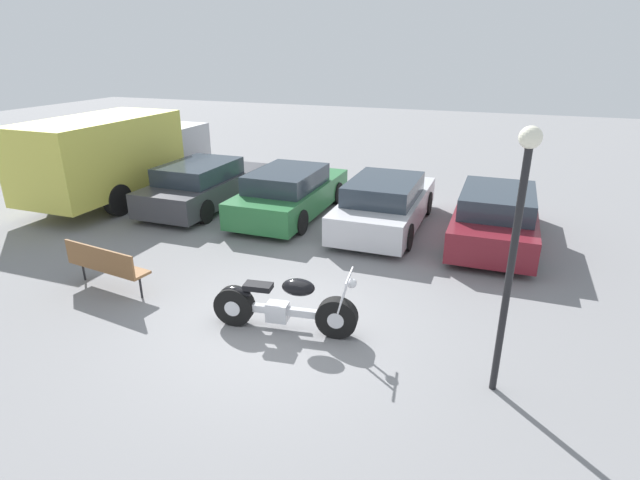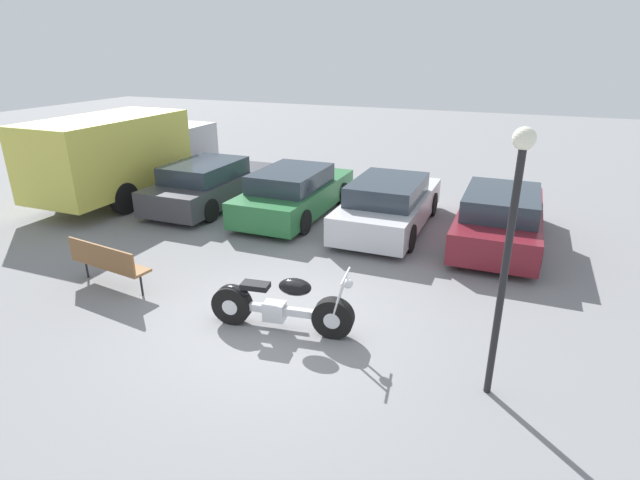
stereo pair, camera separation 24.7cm
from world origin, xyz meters
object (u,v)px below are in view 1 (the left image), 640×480
(parked_car_dark_grey, at_px, (204,185))
(parked_car_maroon, at_px, (496,216))
(parked_car_green, at_px, (290,193))
(park_bench, at_px, (105,263))
(motorcycle, at_px, (283,306))
(parked_car_silver, at_px, (385,204))
(lamp_post, at_px, (517,228))
(delivery_truck, at_px, (117,153))

(parked_car_dark_grey, relative_size, parked_car_maroon, 1.00)
(parked_car_green, xyz_separation_m, parked_car_maroon, (5.16, -0.10, 0.00))
(parked_car_maroon, bearing_deg, park_bench, -141.75)
(motorcycle, xyz_separation_m, parked_car_green, (-2.22, 5.36, 0.19))
(parked_car_silver, height_order, parked_car_maroon, same)
(parked_car_green, bearing_deg, parked_car_dark_grey, -178.06)
(motorcycle, height_order, parked_car_silver, parked_car_silver)
(parked_car_maroon, xyz_separation_m, lamp_post, (0.26, -5.62, 1.65))
(parked_car_dark_grey, relative_size, parked_car_green, 1.00)
(parked_car_silver, bearing_deg, parked_car_green, 178.17)
(parked_car_dark_grey, bearing_deg, parked_car_silver, 0.05)
(parked_car_green, xyz_separation_m, lamp_post, (5.43, -5.73, 1.65))
(parked_car_maroon, relative_size, lamp_post, 1.27)
(parked_car_green, distance_m, delivery_truck, 5.32)
(delivery_truck, distance_m, lamp_post, 11.99)
(parked_car_dark_grey, distance_m, parked_car_silver, 5.16)
(lamp_post, bearing_deg, parked_car_silver, 116.76)
(park_bench, xyz_separation_m, lamp_post, (6.80, -0.47, 1.71))
(delivery_truck, xyz_separation_m, lamp_post, (10.68, -5.37, 0.91))
(lamp_post, bearing_deg, motorcycle, 173.41)
(motorcycle, height_order, parked_car_maroon, parked_car_maroon)
(parked_car_maroon, xyz_separation_m, park_bench, (-6.53, -5.15, -0.06))
(parked_car_maroon, distance_m, lamp_post, 5.87)
(parked_car_green, height_order, lamp_post, lamp_post)
(parked_car_dark_grey, height_order, park_bench, parked_car_dark_grey)
(parked_car_green, bearing_deg, motorcycle, -67.44)
(parked_car_green, bearing_deg, parked_car_silver, -1.83)
(motorcycle, height_order, parked_car_dark_grey, parked_car_dark_grey)
(delivery_truck, bearing_deg, motorcycle, -33.76)
(motorcycle, xyz_separation_m, parked_car_dark_grey, (-4.81, 5.27, 0.19))
(park_bench, bearing_deg, parked_car_maroon, 38.25)
(parked_car_dark_grey, height_order, delivery_truck, delivery_truck)
(parked_car_dark_grey, distance_m, parked_car_maroon, 7.75)
(motorcycle, relative_size, delivery_truck, 0.38)
(parked_car_silver, xyz_separation_m, delivery_truck, (-7.84, -0.28, 0.74))
(motorcycle, distance_m, parked_car_dark_grey, 7.13)
(parked_car_dark_grey, relative_size, park_bench, 2.47)
(parked_car_dark_grey, distance_m, park_bench, 5.31)
(parked_car_silver, distance_m, lamp_post, 6.53)
(park_bench, bearing_deg, delivery_truck, 128.45)
(parked_car_silver, height_order, park_bench, parked_car_silver)
(parked_car_green, bearing_deg, delivery_truck, -176.10)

